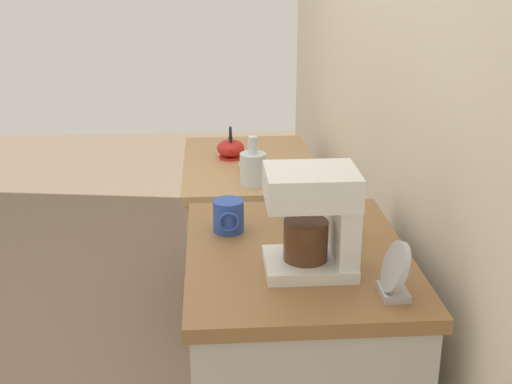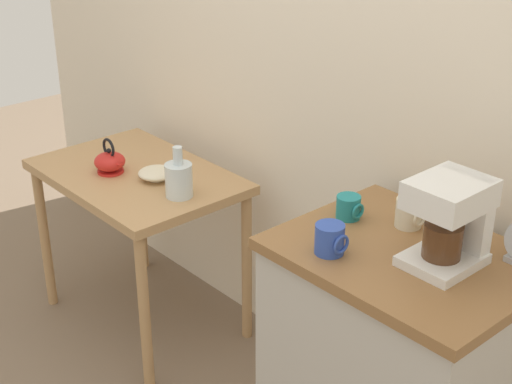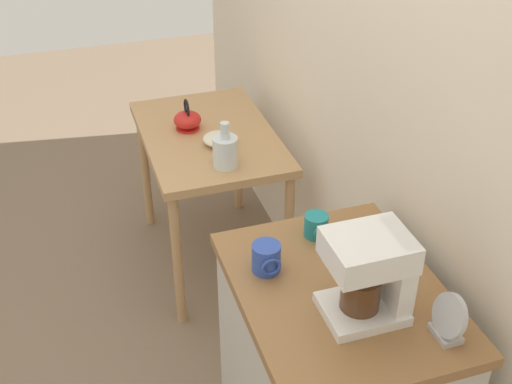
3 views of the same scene
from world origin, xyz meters
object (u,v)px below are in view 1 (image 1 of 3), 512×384
bowl_stoneware (256,164)px  glass_carafe_vase (253,168)px  coffee_maker (319,216)px  mug_small_cream (339,219)px  mug_dark_teal (297,202)px  mug_blue (228,216)px  table_clock (395,273)px  teakettle (231,148)px

bowl_stoneware → glass_carafe_vase: 0.20m
coffee_maker → mug_small_cream: 0.25m
bowl_stoneware → coffee_maker: size_ratio=0.58×
glass_carafe_vase → mug_dark_teal: size_ratio=2.46×
mug_blue → table_clock: size_ratio=0.71×
teakettle → mug_blue: (1.30, -0.05, 0.18)m
teakettle → mug_small_cream: mug_small_cream is taller
coffee_maker → mug_blue: bearing=-140.1°
bowl_stoneware → mug_dark_teal: bearing=3.0°
teakettle → mug_dark_teal: size_ratio=1.89×
glass_carafe_vase → table_clock: size_ratio=1.56×
bowl_stoneware → mug_small_cream: (1.16, 0.15, 0.21)m
coffee_maker → mug_small_cream: (-0.21, 0.09, -0.10)m
bowl_stoneware → mug_small_cream: 1.19m
glass_carafe_vase → mug_blue: size_ratio=2.21×
bowl_stoneware → mug_blue: bearing=-7.9°
teakettle → mug_small_cream: (1.35, 0.25, 0.18)m
mug_blue → table_clock: 0.54m
teakettle → table_clock: table_clock is taller
table_clock → coffee_maker: bearing=-134.1°
mug_dark_teal → mug_small_cream: 0.19m
table_clock → mug_dark_teal: bearing=-163.0°
bowl_stoneware → mug_dark_teal: 1.02m
coffee_maker → mug_blue: size_ratio=2.76×
glass_carafe_vase → coffee_maker: (1.18, 0.08, 0.26)m
glass_carafe_vase → mug_dark_teal: bearing=5.5°
mug_blue → bowl_stoneware: bearing=172.1°
bowl_stoneware → glass_carafe_vase: glass_carafe_vase is taller
mug_blue → teakettle: bearing=177.8°
glass_carafe_vase → coffee_maker: size_ratio=0.80×
bowl_stoneware → table_clock: bearing=7.9°
table_clock → mug_small_cream: bearing=-170.3°
coffee_maker → teakettle: bearing=-174.0°
mug_dark_teal → table_clock: (0.52, 0.16, 0.02)m
mug_blue → mug_dark_teal: (-0.11, 0.21, -0.01)m
mug_small_cream → table_clock: bearing=9.7°
teakettle → mug_small_cream: bearing=10.7°
bowl_stoneware → teakettle: bearing=-151.0°
bowl_stoneware → mug_blue: mug_blue is taller
teakettle → glass_carafe_vase: (0.38, 0.08, 0.02)m
teakettle → glass_carafe_vase: 0.39m
mug_blue → mug_dark_teal: size_ratio=1.12×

